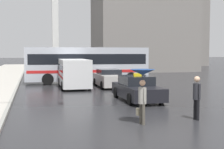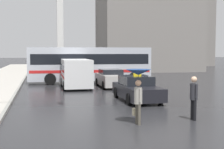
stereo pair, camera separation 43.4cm
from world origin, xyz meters
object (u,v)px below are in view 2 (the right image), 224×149
pedestrian_with_umbrella (138,82)px  sedan_red (111,79)px  traffic_light (25,14)px  monument_cross (60,11)px  ambulance_van (76,72)px  pedestrian_man (194,94)px  taxi (137,89)px  city_bus (90,63)px

pedestrian_with_umbrella → sedan_red: bearing=-12.7°
traffic_light → monument_cross: (3.57, 33.31, 4.48)m
ambulance_van → pedestrian_man: 12.98m
taxi → sedan_red: (0.08, 6.82, 0.03)m
sedan_red → taxi: bearing=89.3°
pedestrian_with_umbrella → traffic_light: size_ratio=0.33×
ambulance_van → taxi: bearing=111.3°
taxi → city_bus: (-1.02, 10.53, 1.09)m
ambulance_van → sedan_red: bearing=174.4°
pedestrian_man → traffic_light: size_ratio=0.28×
monument_cross → sedan_red: bearing=-84.3°
pedestrian_man → monument_cross: bearing=-176.9°
city_bus → traffic_light: size_ratio=1.70×
ambulance_van → pedestrian_with_umbrella: 12.81m
traffic_light → pedestrian_with_umbrella: bearing=-35.4°
taxi → traffic_light: bearing=24.8°
taxi → traffic_light: traffic_light is taller
pedestrian_man → traffic_light: bearing=-114.3°
ambulance_van → city_bus: size_ratio=0.51×
city_bus → monument_cross: bearing=-174.6°
sedan_red → pedestrian_with_umbrella: 12.62m
taxi → ambulance_van: size_ratio=0.82×
city_bus → pedestrian_with_umbrella: (-0.71, -16.16, -0.13)m
pedestrian_with_umbrella → ambulance_van: bearing=-0.4°
city_bus → pedestrian_with_umbrella: bearing=-0.7°
ambulance_van → city_bus: bearing=-114.4°
ambulance_van → pedestrian_man: bearing=105.6°
monument_cross → city_bus: bearing=-86.4°
ambulance_van → traffic_light: size_ratio=0.86×
pedestrian_with_umbrella → traffic_light: 5.74m
pedestrian_with_umbrella → city_bus: bearing=-6.9°
sedan_red → monument_cross: monument_cross is taller
taxi → pedestrian_with_umbrella: 5.98m
traffic_light → monument_cross: monument_cross is taller
city_bus → pedestrian_man: 16.06m
pedestrian_man → traffic_light: 7.76m
sedan_red → monument_cross: 25.25m
taxi → monument_cross: 31.76m
taxi → pedestrian_with_umbrella: size_ratio=2.15×
pedestrian_man → monument_cross: monument_cross is taller
ambulance_van → traffic_light: bearing=72.9°
taxi → monument_cross: bearing=-85.7°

